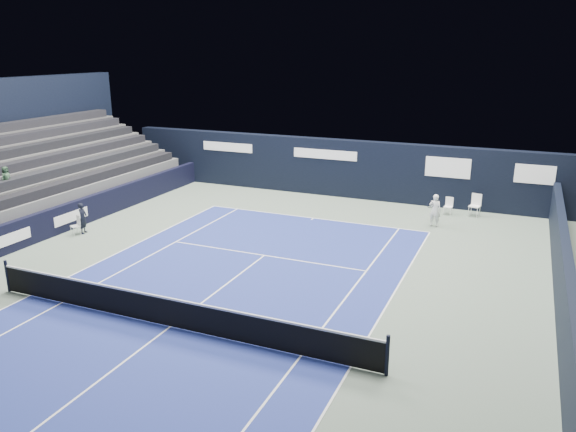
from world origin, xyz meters
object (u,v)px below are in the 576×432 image
tennis_player (435,210)px  line_judge_chair (77,224)px  folding_chair_back_a (449,205)px  tennis_net (169,311)px  folding_chair_back_b (475,204)px

tennis_player → line_judge_chair: bearing=-152.7°
folding_chair_back_a → tennis_net: bearing=-104.9°
line_judge_chair → tennis_player: bearing=51.8°
line_judge_chair → tennis_player: (14.14, 7.29, 0.29)m
folding_chair_back_b → line_judge_chair: bearing=-135.6°
tennis_net → tennis_player: size_ratio=8.54×
folding_chair_back_a → tennis_player: 2.26m
folding_chair_back_a → line_judge_chair: folding_chair_back_a is taller
folding_chair_back_a → tennis_player: size_ratio=0.57×
folding_chair_back_a → line_judge_chair: (-14.47, -9.51, -0.02)m
folding_chair_back_b → tennis_player: (-1.54, -2.46, 0.14)m
folding_chair_back_b → tennis_player: bearing=-109.6°
folding_chair_back_b → line_judge_chair: folding_chair_back_b is taller
tennis_player → folding_chair_back_a: bearing=81.5°
folding_chair_back_a → tennis_net: tennis_net is taller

